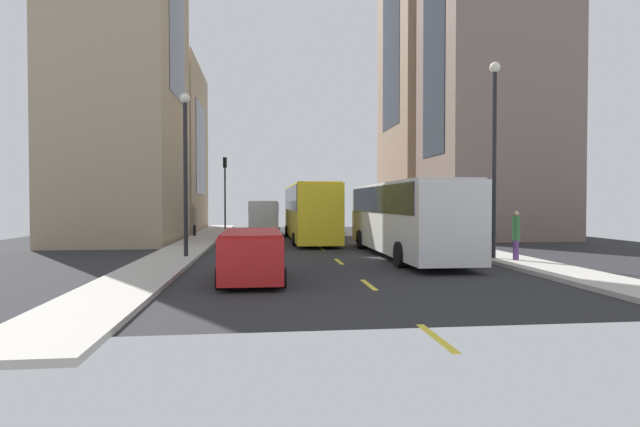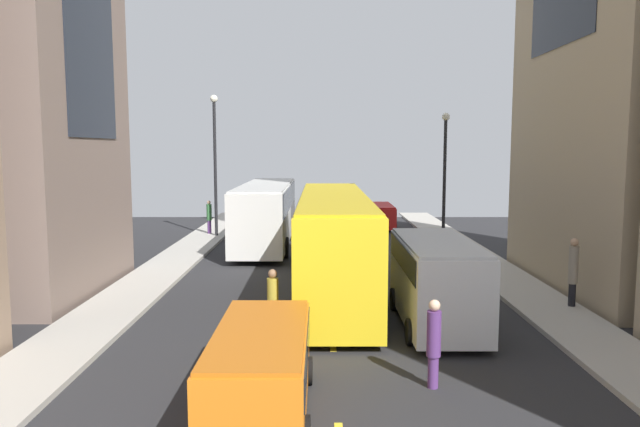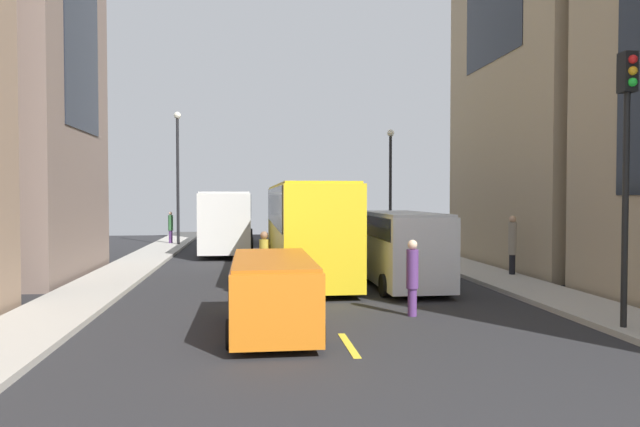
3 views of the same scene
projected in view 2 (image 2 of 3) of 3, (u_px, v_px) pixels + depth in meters
ground_plane at (329, 272)px, 25.25m from camera, size 40.49×40.49×0.00m
sidewalk_west at (163, 270)px, 25.25m from camera, size 2.25×44.00×0.15m
sidewalk_east at (494, 270)px, 25.24m from camera, size 2.25×44.00×0.15m
lane_stripe_2 at (333, 339)px, 16.31m from camera, size 0.16×2.00×0.01m
lane_stripe_3 at (330, 288)px, 22.27m from camera, size 0.16×2.00×0.01m
lane_stripe_4 at (328, 259)px, 28.23m from camera, size 0.16×2.00×0.01m
lane_stripe_5 at (327, 239)px, 34.20m from camera, size 0.16×2.00×0.01m
lane_stripe_6 at (326, 226)px, 40.16m from camera, size 0.16×2.00×0.01m
lane_stripe_7 at (325, 216)px, 46.12m from camera, size 0.16×2.00×0.01m
city_bus_white at (267, 208)px, 32.23m from camera, size 2.81×12.60×3.35m
streetcar_yellow at (334, 233)px, 21.90m from camera, size 2.70×14.10×3.59m
delivery_van_white at (437, 276)px, 17.42m from camera, size 2.25×5.62×2.58m
car_orange_0 at (261, 364)px, 11.68m from camera, size 2.02×4.71×1.72m
car_red_1 at (379, 214)px, 38.86m from camera, size 2.03×4.55×1.59m
pedestrian_waiting_curb at (210, 216)px, 35.51m from camera, size 0.31×0.31×2.00m
pedestrian_walking_far at (434, 341)px, 12.90m from camera, size 0.31×0.31×2.00m
pedestrian_crossing_mid at (574, 270)px, 19.08m from camera, size 0.30×0.30×2.24m
pedestrian_crossing_near at (273, 304)px, 15.78m from camera, size 0.31×0.31×2.07m
streetlamp_near at (445, 163)px, 32.17m from camera, size 0.44×0.44×7.06m
streetlamp_far at (215, 152)px, 34.27m from camera, size 0.44×0.44×8.21m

